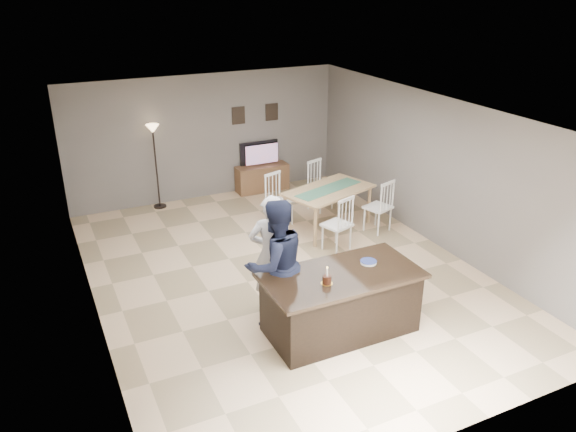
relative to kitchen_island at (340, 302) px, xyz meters
name	(u,v)px	position (x,y,z in m)	size (l,w,h in m)	color
floor	(285,273)	(0.00, 1.80, -0.45)	(8.00, 8.00, 0.00)	#D9B58B
room_shell	(285,179)	(0.00, 1.80, 1.22)	(8.00, 8.00, 8.00)	slate
kitchen_island	(340,302)	(0.00, 0.00, 0.00)	(2.15, 1.10, 0.90)	black
tv_console	(262,178)	(1.20, 5.57, -0.15)	(1.20, 0.40, 0.60)	brown
television	(261,154)	(1.20, 5.64, 0.41)	(0.91, 0.12, 0.53)	black
tv_screen_glow	(262,154)	(1.20, 5.56, 0.42)	(0.78, 0.78, 0.00)	#D14717
picture_frames	(255,114)	(1.15, 5.78, 1.30)	(1.10, 0.02, 0.38)	black
doorway	(117,326)	(-2.99, -0.50, 0.80)	(0.00, 2.10, 2.65)	black
woman	(272,254)	(-0.62, 0.91, 0.45)	(0.66, 0.43, 1.81)	#B7B6BA
man	(276,264)	(-0.72, 0.55, 0.49)	(0.92, 0.71, 1.89)	#181D35
birthday_cake	(327,280)	(-0.31, -0.14, 0.50)	(0.16, 0.16, 0.25)	gold
plate_stack	(368,262)	(0.49, 0.10, 0.46)	(0.23, 0.23, 0.04)	white
dining_table	(328,196)	(1.55, 3.11, 0.21)	(2.16, 2.35, 1.05)	tan
floor_lamp	(154,144)	(-1.18, 5.59, 0.94)	(0.27, 0.27, 1.80)	black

